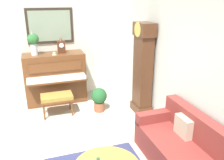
{
  "coord_description": "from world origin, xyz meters",
  "views": [
    {
      "loc": [
        3.44,
        -0.05,
        2.52
      ],
      "look_at": [
        -0.49,
        1.27,
        1.05
      ],
      "focal_mm": 37.86,
      "sensor_mm": 36.0,
      "label": 1
    }
  ],
  "objects_px": {
    "mantel_clock": "(61,46)",
    "flower_vase": "(33,42)",
    "teacup": "(54,54)",
    "potted_plant": "(99,98)",
    "grandfather_clock": "(143,72)",
    "piano_bench": "(57,98)",
    "couch": "(188,153)",
    "piano": "(55,78)"
  },
  "relations": [
    {
      "from": "mantel_clock",
      "to": "flower_vase",
      "type": "relative_size",
      "value": 0.66
    },
    {
      "from": "flower_vase",
      "to": "teacup",
      "type": "bearing_deg",
      "value": 73.17
    },
    {
      "from": "potted_plant",
      "to": "flower_vase",
      "type": "bearing_deg",
      "value": -124.05
    },
    {
      "from": "grandfather_clock",
      "to": "potted_plant",
      "type": "relative_size",
      "value": 3.62
    },
    {
      "from": "flower_vase",
      "to": "teacup",
      "type": "height_order",
      "value": "flower_vase"
    },
    {
      "from": "potted_plant",
      "to": "grandfather_clock",
      "type": "bearing_deg",
      "value": 70.22
    },
    {
      "from": "piano_bench",
      "to": "mantel_clock",
      "type": "xyz_separation_m",
      "value": [
        -0.75,
        0.26,
        1.0
      ]
    },
    {
      "from": "grandfather_clock",
      "to": "couch",
      "type": "bearing_deg",
      "value": -5.05
    },
    {
      "from": "couch",
      "to": "teacup",
      "type": "relative_size",
      "value": 16.38
    },
    {
      "from": "piano",
      "to": "flower_vase",
      "type": "bearing_deg",
      "value": -89.72
    },
    {
      "from": "piano_bench",
      "to": "couch",
      "type": "height_order",
      "value": "couch"
    },
    {
      "from": "piano",
      "to": "couch",
      "type": "height_order",
      "value": "piano"
    },
    {
      "from": "mantel_clock",
      "to": "flower_vase",
      "type": "bearing_deg",
      "value": -90.05
    },
    {
      "from": "couch",
      "to": "teacup",
      "type": "distance_m",
      "value": 3.6
    },
    {
      "from": "teacup",
      "to": "mantel_clock",
      "type": "bearing_deg",
      "value": 125.77
    },
    {
      "from": "piano_bench",
      "to": "grandfather_clock",
      "type": "xyz_separation_m",
      "value": [
        0.45,
        1.84,
        0.56
      ]
    },
    {
      "from": "piano_bench",
      "to": "flower_vase",
      "type": "distance_m",
      "value": 1.41
    },
    {
      "from": "piano",
      "to": "couch",
      "type": "xyz_separation_m",
      "value": [
        3.23,
        1.6,
        -0.31
      ]
    },
    {
      "from": "piano",
      "to": "potted_plant",
      "type": "height_order",
      "value": "piano"
    },
    {
      "from": "couch",
      "to": "potted_plant",
      "type": "relative_size",
      "value": 3.39
    },
    {
      "from": "piano_bench",
      "to": "grandfather_clock",
      "type": "distance_m",
      "value": 1.98
    },
    {
      "from": "piano",
      "to": "potted_plant",
      "type": "relative_size",
      "value": 2.57
    },
    {
      "from": "mantel_clock",
      "to": "flower_vase",
      "type": "distance_m",
      "value": 0.64
    },
    {
      "from": "piano_bench",
      "to": "piano",
      "type": "bearing_deg",
      "value": 175.19
    },
    {
      "from": "piano_bench",
      "to": "teacup",
      "type": "distance_m",
      "value": 1.05
    },
    {
      "from": "flower_vase",
      "to": "teacup",
      "type": "xyz_separation_m",
      "value": [
        0.13,
        0.44,
        -0.29
      ]
    },
    {
      "from": "couch",
      "to": "grandfather_clock",
      "type": "bearing_deg",
      "value": 174.95
    },
    {
      "from": "grandfather_clock",
      "to": "couch",
      "type": "height_order",
      "value": "grandfather_clock"
    },
    {
      "from": "piano_bench",
      "to": "flower_vase",
      "type": "relative_size",
      "value": 1.21
    },
    {
      "from": "grandfather_clock",
      "to": "teacup",
      "type": "height_order",
      "value": "grandfather_clock"
    },
    {
      "from": "mantel_clock",
      "to": "potted_plant",
      "type": "xyz_separation_m",
      "value": [
        0.88,
        0.68,
        -1.08
      ]
    },
    {
      "from": "piano_bench",
      "to": "mantel_clock",
      "type": "height_order",
      "value": "mantel_clock"
    },
    {
      "from": "piano_bench",
      "to": "flower_vase",
      "type": "bearing_deg",
      "value": -154.36
    },
    {
      "from": "teacup",
      "to": "potted_plant",
      "type": "xyz_separation_m",
      "value": [
        0.74,
        0.86,
        -0.93
      ]
    },
    {
      "from": "teacup",
      "to": "flower_vase",
      "type": "bearing_deg",
      "value": -106.83
    },
    {
      "from": "flower_vase",
      "to": "piano",
      "type": "bearing_deg",
      "value": 90.28
    },
    {
      "from": "piano",
      "to": "piano_bench",
      "type": "bearing_deg",
      "value": -4.81
    },
    {
      "from": "piano_bench",
      "to": "teacup",
      "type": "bearing_deg",
      "value": 173.01
    },
    {
      "from": "flower_vase",
      "to": "mantel_clock",
      "type": "bearing_deg",
      "value": 89.95
    },
    {
      "from": "grandfather_clock",
      "to": "mantel_clock",
      "type": "xyz_separation_m",
      "value": [
        -1.2,
        -1.59,
        0.44
      ]
    },
    {
      "from": "grandfather_clock",
      "to": "mantel_clock",
      "type": "distance_m",
      "value": 2.04
    },
    {
      "from": "piano",
      "to": "piano_bench",
      "type": "relative_size",
      "value": 2.06
    }
  ]
}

